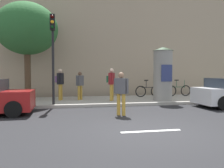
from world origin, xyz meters
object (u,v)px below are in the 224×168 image
(traffic_light, at_px, (53,44))
(street_tree, at_px, (27,29))
(pedestrian_in_red_top, at_px, (80,83))
(bicycle_leaning, at_px, (148,91))
(pedestrian_with_backpack, at_px, (60,81))
(pedestrian_with_bag, at_px, (111,81))
(poster_column, at_px, (163,73))
(bicycle_upright, at_px, (179,90))
(pedestrian_near_pole, at_px, (121,90))

(traffic_light, height_order, street_tree, street_tree)
(pedestrian_in_red_top, distance_m, bicycle_leaning, 4.52)
(bicycle_leaning, bearing_deg, pedestrian_with_backpack, -171.78)
(street_tree, height_order, pedestrian_with_bag, street_tree)
(poster_column, distance_m, pedestrian_with_backpack, 5.77)
(poster_column, height_order, street_tree, street_tree)
(traffic_light, distance_m, street_tree, 3.03)
(poster_column, bearing_deg, traffic_light, -173.76)
(poster_column, xyz_separation_m, pedestrian_with_backpack, (-5.62, 1.20, -0.45))
(traffic_light, xyz_separation_m, bicycle_leaning, (5.79, 2.64, -2.51))
(bicycle_upright, bearing_deg, traffic_light, -161.32)
(pedestrian_in_red_top, bearing_deg, poster_column, -14.67)
(poster_column, relative_size, pedestrian_in_red_top, 1.85)
(bicycle_upright, bearing_deg, pedestrian_near_pole, -134.23)
(street_tree, bearing_deg, pedestrian_in_red_top, -10.49)
(pedestrian_in_red_top, bearing_deg, pedestrian_with_bag, -25.14)
(pedestrian_near_pole, bearing_deg, bicycle_leaning, 59.94)
(poster_column, height_order, pedestrian_with_bag, poster_column)
(poster_column, relative_size, pedestrian_near_pole, 1.74)
(traffic_light, distance_m, pedestrian_with_bag, 3.71)
(street_tree, distance_m, bicycle_leaning, 8.17)
(pedestrian_in_red_top, height_order, bicycle_upright, pedestrian_in_red_top)
(street_tree, xyz_separation_m, bicycle_leaning, (7.32, 0.28, -3.61))
(pedestrian_with_backpack, bearing_deg, bicycle_leaning, 8.22)
(street_tree, xyz_separation_m, pedestrian_in_red_top, (2.91, -0.54, -3.07))
(traffic_light, distance_m, poster_column, 6.09)
(street_tree, relative_size, pedestrian_with_bag, 3.08)
(pedestrian_near_pole, distance_m, bicycle_upright, 7.38)
(pedestrian_in_red_top, bearing_deg, pedestrian_with_backpack, 178.94)
(pedestrian_near_pole, bearing_deg, street_tree, 130.70)
(bicycle_leaning, relative_size, bicycle_upright, 1.00)
(pedestrian_in_red_top, bearing_deg, bicycle_upright, 7.35)
(pedestrian_in_red_top, distance_m, bicycle_upright, 6.58)
(bicycle_leaning, bearing_deg, traffic_light, -155.45)
(poster_column, xyz_separation_m, bicycle_leaning, (-0.11, 2.00, -1.11))
(pedestrian_in_red_top, bearing_deg, street_tree, 169.51)
(street_tree, relative_size, bicycle_upright, 3.10)
(traffic_light, distance_m, bicycle_upright, 8.69)
(poster_column, bearing_deg, bicycle_upright, 45.46)
(street_tree, height_order, pedestrian_near_pole, street_tree)
(traffic_light, relative_size, pedestrian_near_pole, 2.52)
(poster_column, distance_m, bicycle_upright, 3.05)
(street_tree, distance_m, pedestrian_with_bag, 5.60)
(poster_column, xyz_separation_m, street_tree, (-7.43, 1.72, 2.50))
(poster_column, bearing_deg, pedestrian_near_pole, -134.03)
(traffic_light, height_order, pedestrian_with_backpack, traffic_light)
(street_tree, height_order, pedestrian_with_backpack, street_tree)
(pedestrian_with_bag, bearing_deg, street_tree, 163.89)
(pedestrian_with_bag, distance_m, pedestrian_with_backpack, 2.90)
(pedestrian_with_bag, xyz_separation_m, bicycle_leaning, (2.74, 1.60, -0.68))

